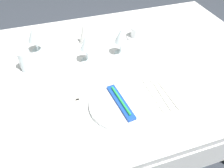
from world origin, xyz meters
name	(u,v)px	position (x,y,z in m)	size (l,w,h in m)	color
ground_plane	(106,143)	(0.00, 0.00, 0.00)	(6.00, 6.00, 0.00)	#383D47
dining_table	(104,78)	(0.00, 0.00, 0.66)	(1.80, 1.11, 0.74)	white
dinner_plate	(121,104)	(-0.01, -0.28, 0.75)	(0.27, 0.27, 0.02)	white
toothbrush_package	(121,102)	(-0.01, -0.28, 0.77)	(0.06, 0.21, 0.02)	blue
fork_outer	(80,110)	(-0.18, -0.25, 0.74)	(0.02, 0.21, 0.00)	beige
dinner_knife	(154,95)	(0.16, -0.27, 0.74)	(0.02, 0.23, 0.00)	beige
spoon_soup	(158,89)	(0.19, -0.24, 0.74)	(0.03, 0.21, 0.01)	beige
spoon_dessert	(164,88)	(0.22, -0.24, 0.74)	(0.03, 0.22, 0.01)	beige
saucer_left	(137,37)	(0.27, 0.20, 0.74)	(0.12, 0.12, 0.01)	white
coffee_cup_left	(137,32)	(0.27, 0.20, 0.78)	(0.10, 0.08, 0.06)	white
wine_glass_centre	(86,44)	(-0.07, 0.07, 0.85)	(0.07, 0.07, 0.15)	silver
wine_glass_left	(34,35)	(-0.31, 0.24, 0.84)	(0.08, 0.08, 0.15)	silver
wine_glass_right	(121,37)	(0.12, 0.08, 0.85)	(0.07, 0.07, 0.15)	silver
drink_tumbler	(26,61)	(-0.37, 0.09, 0.79)	(0.06, 0.06, 0.11)	silver
napkin_folded	(85,31)	(-0.04, 0.24, 0.82)	(0.07, 0.07, 0.15)	white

